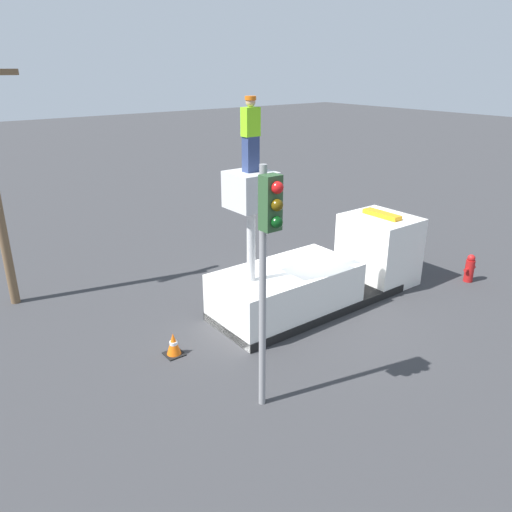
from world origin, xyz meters
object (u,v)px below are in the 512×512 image
(traffic_light_pole, at_px, (268,245))
(traffic_cone_rear, at_px, (174,345))
(bucket_truck, at_px, (323,273))
(fire_hydrant, at_px, (470,268))
(worker, at_px, (251,135))

(traffic_light_pole, bearing_deg, traffic_cone_rear, 101.09)
(traffic_cone_rear, bearing_deg, bucket_truck, -0.29)
(fire_hydrant, bearing_deg, bucket_truck, 158.91)
(traffic_light_pole, relative_size, fire_hydrant, 5.40)
(traffic_light_pole, distance_m, fire_hydrant, 9.81)
(bucket_truck, relative_size, worker, 3.95)
(fire_hydrant, bearing_deg, traffic_light_pole, -173.62)
(worker, distance_m, fire_hydrant, 9.00)
(fire_hydrant, bearing_deg, traffic_cone_rear, 169.11)
(worker, height_order, traffic_light_pole, worker)
(bucket_truck, height_order, fire_hydrant, bucket_truck)
(bucket_truck, height_order, traffic_light_pole, traffic_light_pole)
(bucket_truck, relative_size, traffic_cone_rear, 11.66)
(worker, relative_size, traffic_light_pole, 0.35)
(fire_hydrant, xyz_separation_m, traffic_cone_rear, (-9.82, 1.89, -0.18))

